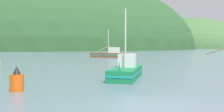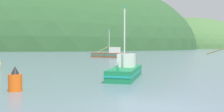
# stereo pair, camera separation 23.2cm
# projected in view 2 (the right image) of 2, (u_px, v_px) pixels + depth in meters

# --- Properties ---
(ground_plane) EXTENTS (600.00, 600.00, 0.00)m
(ground_plane) POSITION_uv_depth(u_px,v_px,m) (151.00, 107.00, 11.89)
(ground_plane) COLOR slate
(hill_far_center) EXTENTS (185.14, 148.11, 95.65)m
(hill_far_center) POSITION_uv_depth(u_px,v_px,m) (66.00, 49.00, 182.75)
(hill_far_center) COLOR #2D562D
(hill_far_center) RESTS_ON ground
(hill_far_left) EXTENTS (109.93, 87.95, 52.16)m
(hill_far_left) POSITION_uv_depth(u_px,v_px,m) (190.00, 48.00, 226.13)
(hill_far_left) COLOR #47703D
(hill_far_left) RESTS_ON ground
(hill_mid_right) EXTENTS (88.98, 71.19, 47.02)m
(hill_mid_right) POSITION_uv_depth(u_px,v_px,m) (75.00, 48.00, 257.39)
(hill_mid_right) COLOR #386633
(hill_mid_right) RESTS_ON ground
(fishing_boat_brown) EXTENTS (7.94, 9.54, 6.44)m
(fishing_boat_brown) POSITION_uv_depth(u_px,v_px,m) (110.00, 54.00, 58.76)
(fishing_boat_brown) COLOR brown
(fishing_boat_brown) RESTS_ON ground
(fishing_boat_green) EXTENTS (5.09, 7.12, 6.07)m
(fishing_boat_green) POSITION_uv_depth(u_px,v_px,m) (125.00, 71.00, 22.31)
(fishing_boat_green) COLOR #197A47
(fishing_boat_green) RESTS_ON ground
(channel_buoy) EXTENTS (0.83, 0.83, 1.55)m
(channel_buoy) POSITION_uv_depth(u_px,v_px,m) (15.00, 81.00, 15.96)
(channel_buoy) COLOR #E55914
(channel_buoy) RESTS_ON ground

